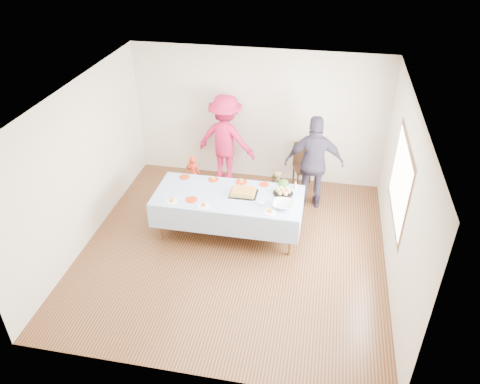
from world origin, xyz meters
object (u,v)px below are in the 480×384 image
(party_table, at_px, (228,198))
(adult_left, at_px, (226,140))
(birthday_cake, at_px, (243,192))
(dining_chair, at_px, (304,163))

(party_table, xyz_separation_m, adult_left, (-0.42, 1.75, 0.20))
(party_table, distance_m, birthday_cake, 0.28)
(party_table, xyz_separation_m, dining_chair, (1.16, 1.82, -0.20))
(party_table, height_order, dining_chair, dining_chair)
(birthday_cake, height_order, adult_left, adult_left)
(birthday_cake, distance_m, adult_left, 1.81)
(dining_chair, height_order, adult_left, adult_left)
(dining_chair, relative_size, adult_left, 0.51)
(party_table, distance_m, adult_left, 1.81)
(dining_chair, xyz_separation_m, adult_left, (-1.58, -0.08, 0.40))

